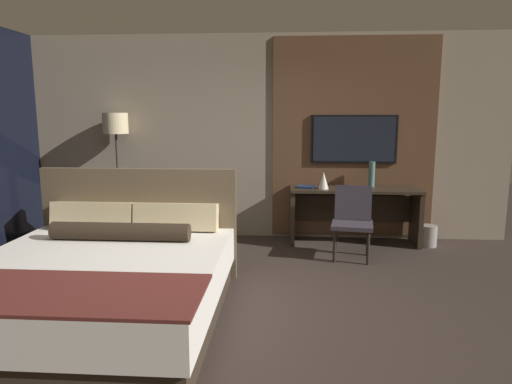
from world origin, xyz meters
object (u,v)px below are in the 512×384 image
object	(u,v)px
bed	(102,282)
floor_lamp	(116,134)
desk	(354,206)
armchair_by_window	(81,228)
vase_tall	(372,174)
vase_short	(324,180)
waste_bin	(428,236)
tv	(354,139)
book	(306,187)
desk_chair	(353,216)

from	to	relation	value
bed	floor_lamp	world-z (taller)	floor_lamp
desk	armchair_by_window	bearing A→B (deg)	-171.48
bed	desk	bearing A→B (deg)	45.24
armchair_by_window	vase_tall	size ratio (longest dim) A/B	2.77
vase_short	waste_bin	xyz separation A→B (m)	(1.39, 0.02, -0.73)
tv	book	size ratio (longest dim) A/B	4.64
waste_bin	desk	bearing A→B (deg)	174.23
desk	desk_chair	bearing A→B (deg)	-99.21
desk	floor_lamp	world-z (taller)	floor_lamp
bed	waste_bin	bearing A→B (deg)	34.76
armchair_by_window	tv	bearing A→B (deg)	-104.29
vase_tall	tv	bearing A→B (deg)	152.12
bed	book	size ratio (longest dim) A/B	9.11
tv	armchair_by_window	bearing A→B (deg)	-168.05
book	waste_bin	distance (m)	1.74
bed	desk	distance (m)	3.50
bed	desk_chair	bearing A→B (deg)	38.25
tv	book	bearing A→B (deg)	-156.26
vase_tall	armchair_by_window	bearing A→B (deg)	-170.60
bed	vase_short	xyz separation A→B (m)	(2.04, 2.37, 0.55)
desk_chair	vase_short	size ratio (longest dim) A/B	3.82
bed	vase_tall	distance (m)	3.78
bed	waste_bin	size ratio (longest dim) A/B	8.14
bed	floor_lamp	bearing A→B (deg)	107.09
tv	waste_bin	world-z (taller)	tv
armchair_by_window	desk_chair	bearing A→B (deg)	-117.72
book	desk	bearing A→B (deg)	5.69
floor_lamp	vase_short	bearing A→B (deg)	-3.19
floor_lamp	book	distance (m)	2.68
vase_short	book	size ratio (longest dim) A/B	0.91
vase_short	waste_bin	size ratio (longest dim) A/B	0.81
tv	floor_lamp	distance (m)	3.24
bed	tv	world-z (taller)	tv
desk	tv	world-z (taller)	tv
vase_short	desk	bearing A→B (deg)	15.56
vase_short	book	distance (m)	0.25
vase_short	bed	bearing A→B (deg)	-130.79
desk	vase_tall	distance (m)	0.49
vase_tall	book	distance (m)	0.91
desk	book	size ratio (longest dim) A/B	6.80
desk	floor_lamp	distance (m)	3.37
desk	vase_short	xyz separation A→B (m)	(-0.42, -0.12, 0.36)
vase_short	book	xyz separation A→B (m)	(-0.23, 0.05, -0.10)
floor_lamp	vase_short	distance (m)	2.88
waste_bin	bed	bearing A→B (deg)	-145.24
floor_lamp	waste_bin	xyz separation A→B (m)	(4.21, -0.14, -1.32)
desk_chair	armchair_by_window	world-z (taller)	desk_chair
desk	desk_chair	world-z (taller)	desk_chair
floor_lamp	vase_tall	world-z (taller)	floor_lamp
vase_tall	book	world-z (taller)	vase_tall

